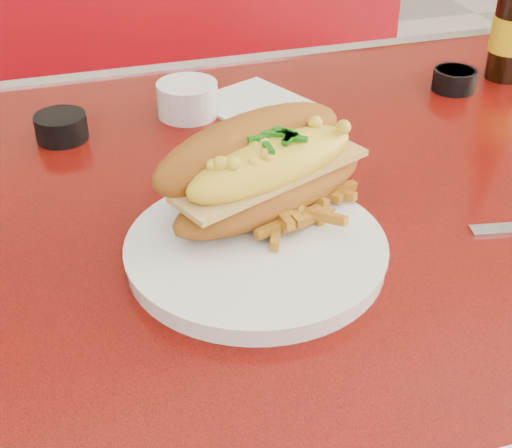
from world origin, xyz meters
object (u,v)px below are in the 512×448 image
object	(u,v)px
sauce_cup_left	(61,126)
booth_bench_far	(188,194)
sauce_cup_right	(454,79)
fork	(271,206)
diner_table	(316,293)
dinner_plate	(256,250)
gravy_ramekin	(188,98)
mac_hoagie	(264,167)

from	to	relation	value
sauce_cup_left	booth_bench_far	bearing A→B (deg)	65.87
sauce_cup_right	fork	bearing A→B (deg)	-145.35
fork	sauce_cup_left	distance (m)	0.32
diner_table	dinner_plate	bearing A→B (deg)	-134.58
gravy_ramekin	sauce_cup_left	size ratio (longest dim) A/B	1.24
sauce_cup_left	gravy_ramekin	bearing A→B (deg)	7.86
booth_bench_far	dinner_plate	bearing A→B (deg)	-97.09
diner_table	mac_hoagie	distance (m)	0.25
diner_table	booth_bench_far	xyz separation A→B (m)	(0.00, 0.81, -0.32)
dinner_plate	sauce_cup_right	size ratio (longest dim) A/B	4.41
dinner_plate	sauce_cup_left	bearing A→B (deg)	116.47
fork	sauce_cup_left	size ratio (longest dim) A/B	1.51
dinner_plate	fork	size ratio (longest dim) A/B	2.50
fork	sauce_cup_left	world-z (taller)	sauce_cup_left
booth_bench_far	gravy_ramekin	bearing A→B (deg)	-100.18
diner_table	fork	size ratio (longest dim) A/B	9.70
booth_bench_far	fork	distance (m)	1.00
diner_table	sauce_cup_left	bearing A→B (deg)	143.79
mac_hoagie	sauce_cup_left	xyz separation A→B (m)	(-0.19, 0.25, -0.04)
dinner_plate	gravy_ramekin	bearing A→B (deg)	88.33
diner_table	booth_bench_far	bearing A→B (deg)	90.00
dinner_plate	mac_hoagie	distance (m)	0.09
mac_hoagie	booth_bench_far	bearing A→B (deg)	61.85
diner_table	fork	xyz separation A→B (m)	(-0.08, -0.06, 0.18)
booth_bench_far	sauce_cup_left	size ratio (longest dim) A/B	14.30
fork	sauce_cup_left	xyz separation A→B (m)	(-0.19, 0.26, 0.00)
mac_hoagie	diner_table	bearing A→B (deg)	9.16
diner_table	dinner_plate	world-z (taller)	dinner_plate
diner_table	mac_hoagie	world-z (taller)	mac_hoagie
booth_bench_far	gravy_ramekin	xyz separation A→B (m)	(-0.11, -0.59, 0.51)
gravy_ramekin	dinner_plate	bearing A→B (deg)	-91.67
dinner_plate	sauce_cup_left	xyz separation A→B (m)	(-0.16, 0.32, 0.01)
gravy_ramekin	sauce_cup_right	world-z (taller)	gravy_ramekin
sauce_cup_right	booth_bench_far	bearing A→B (deg)	114.38
dinner_plate	fork	world-z (taller)	same
sauce_cup_left	sauce_cup_right	xyz separation A→B (m)	(0.55, -0.01, -0.00)
sauce_cup_left	sauce_cup_right	bearing A→B (deg)	-0.78
dinner_plate	gravy_ramekin	distance (m)	0.34
sauce_cup_left	sauce_cup_right	size ratio (longest dim) A/B	1.17
diner_table	fork	distance (m)	0.20
booth_bench_far	diner_table	bearing A→B (deg)	-90.00
sauce_cup_left	dinner_plate	bearing A→B (deg)	-63.53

